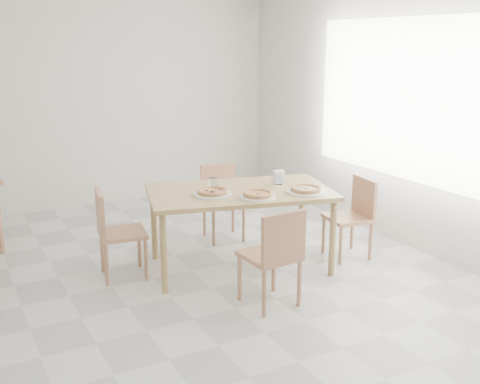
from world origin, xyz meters
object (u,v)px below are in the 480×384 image
chair_north (221,196)px  plate_mushroom (306,192)px  chair_south (275,251)px  chair_west (113,228)px  tumbler_a (279,179)px  chair_east (354,212)px  pizza_mushroom (306,189)px  plate_pepperoni (213,194)px  napkin_holder (278,177)px  tumbler_b (213,183)px  plate_margherita (258,197)px  pizza_margherita (258,194)px  main_table (240,198)px  pizza_pepperoni (213,192)px

chair_north → plate_mushroom: bearing=-70.1°
chair_south → chair_west: 1.52m
chair_south → tumbler_a: 1.10m
chair_east → pizza_mushroom: pizza_mushroom is taller
plate_pepperoni → chair_west: bearing=156.1°
napkin_holder → tumbler_b: bearing=168.0°
plate_mushroom → tumbler_b: size_ratio=3.32×
tumbler_a → plate_pepperoni: bearing=-176.3°
chair_west → chair_east: 2.31m
chair_south → plate_margherita: 0.65m
tumbler_b → plate_margherita: bearing=-65.3°
chair_west → plate_mushroom: chair_west is taller
plate_mushroom → tumbler_b: (-0.68, 0.52, 0.04)m
plate_margherita → pizza_margherita: size_ratio=1.03×
chair_east → napkin_holder: size_ratio=6.02×
main_table → tumbler_b: 0.28m
main_table → pizza_pepperoni: pizza_pepperoni is taller
plate_mushroom → tumbler_a: tumbler_a is taller
pizza_mushroom → tumbler_a: bearing=98.4°
pizza_mushroom → tumbler_a: 0.37m
plate_margherita → plate_pepperoni: (-0.31, 0.26, 0.00)m
chair_west → tumbler_a: bearing=-92.5°
pizza_margherita → main_table: bearing=92.7°
napkin_holder → plate_pepperoni: bearing=-175.4°
chair_west → pizza_margherita: (1.12, -0.62, 0.31)m
main_table → chair_west: chair_west is taller
main_table → chair_north: chair_north is taller
chair_north → chair_east: size_ratio=1.00×
plate_pepperoni → tumbler_a: (0.72, 0.05, 0.04)m
pizza_pepperoni → tumbler_a: size_ratio=2.97×
pizza_pepperoni → tumbler_b: size_ratio=2.99×
chair_south → plate_pepperoni: (-0.14, 0.82, 0.29)m
plate_margherita → napkin_holder: 0.54m
chair_east → plate_margherita: size_ratio=2.51×
plate_mushroom → tumbler_a: bearing=98.4°
chair_north → chair_east: 1.44m
pizza_margherita → napkin_holder: (0.42, 0.33, 0.03)m
chair_west → plate_margherita: chair_west is taller
plate_margherita → plate_mushroom: size_ratio=0.90×
chair_east → plate_pepperoni: 1.47m
main_table → napkin_holder: 0.46m
pizza_mushroom → plate_margherita: bearing=172.7°
main_table → plate_margherita: 0.31m
plate_pepperoni → pizza_margherita: pizza_margherita is taller
plate_margherita → pizza_margherita: (0.00, 0.00, 0.02)m
pizza_pepperoni → tumbler_b: bearing=62.9°
chair_south → plate_margherita: (0.17, 0.56, 0.29)m
chair_east → plate_pepperoni: size_ratio=2.34×
chair_west → tumbler_b: (0.91, -0.16, 0.33)m
chair_north → chair_west: (-1.34, -0.53, 0.01)m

